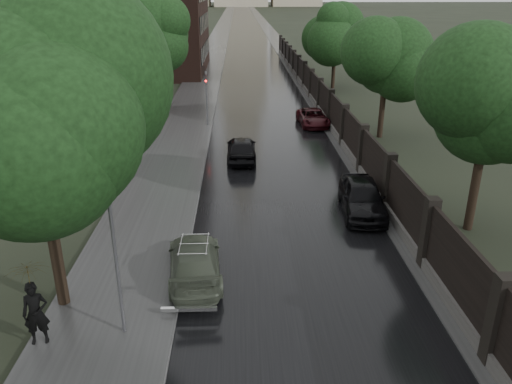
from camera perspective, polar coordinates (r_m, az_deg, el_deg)
name	(u,v)px	position (r m, az deg, el deg)	size (l,w,h in m)	color
ground	(318,367)	(14.13, 7.10, -19.23)	(800.00, 800.00, 0.00)	black
road	(243,15)	(200.67, -1.49, 19.53)	(8.00, 420.00, 0.02)	black
sidewalk_left	(227,15)	(200.69, -3.31, 19.52)	(4.00, 420.00, 0.16)	#2D2D2D
verge_right	(257,15)	(200.80, 0.17, 19.54)	(3.00, 420.00, 0.08)	#2D2D2D
fence_right	(316,94)	(43.76, 6.87, 11.10)	(0.45, 75.72, 2.70)	#383533
tree_left_near	(30,105)	(14.84, -24.38, 9.00)	(5.44, 5.44, 9.16)	black
tree_left_far	(161,45)	(41.08, -10.78, 16.14)	(4.25, 4.25, 7.39)	black
tree_right_a	(488,112)	(21.20, 25.00, 8.26)	(4.08, 4.08, 7.01)	black
tree_right_b	(387,62)	(34.09, 14.69, 14.14)	(4.08, 4.08, 7.01)	black
tree_right_c	(335,37)	(51.52, 9.07, 17.07)	(4.08, 4.08, 7.01)	black
lamp_post	(115,254)	(14.08, -15.77, -6.88)	(0.25, 0.12, 5.11)	#59595E
traffic_light	(206,94)	(36.18, -5.68, 11.06)	(0.16, 0.32, 4.00)	#59595E
volga_sedan	(195,261)	(17.43, -7.01, -7.85)	(1.77, 4.36, 1.27)	#485140
hatchback_left	(241,148)	(29.17, -1.68, 5.03)	(1.68, 4.17, 1.42)	black
car_right_near	(362,197)	(22.58, 12.04, -0.56)	(1.81, 4.50, 1.53)	black
car_right_far	(313,118)	(37.09, 6.53, 8.45)	(1.96, 4.26, 1.18)	black
pedestrian_umbrella	(29,281)	(14.72, -24.48, -9.27)	(1.30, 1.32, 2.95)	black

